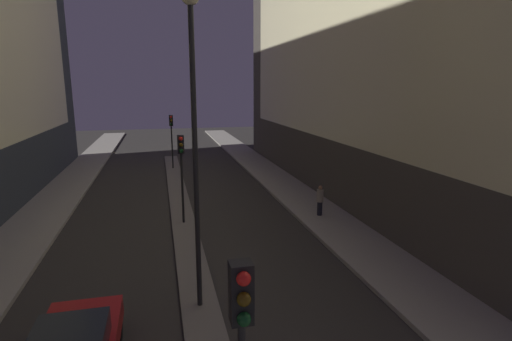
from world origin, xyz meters
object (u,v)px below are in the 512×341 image
(traffic_light_mid, at_px, (181,159))
(pedestrian_on_right_sidewalk, at_px, (320,200))
(traffic_light_near, at_px, (242,341))
(traffic_light_far, at_px, (171,129))
(street_lamp, at_px, (194,109))

(traffic_light_mid, bearing_deg, pedestrian_on_right_sidewalk, -5.65)
(traffic_light_mid, distance_m, pedestrian_on_right_sidewalk, 7.55)
(traffic_light_near, xyz_separation_m, traffic_light_far, (0.00, 28.94, 0.00))
(traffic_light_mid, height_order, pedestrian_on_right_sidewalk, traffic_light_mid)
(traffic_light_near, distance_m, street_lamp, 7.31)
(traffic_light_near, bearing_deg, pedestrian_on_right_sidewalk, 63.13)
(traffic_light_near, relative_size, traffic_light_mid, 1.00)
(pedestrian_on_right_sidewalk, bearing_deg, traffic_light_mid, 174.35)
(traffic_light_far, bearing_deg, traffic_light_near, -90.00)
(pedestrian_on_right_sidewalk, bearing_deg, street_lamp, -134.11)
(traffic_light_mid, distance_m, traffic_light_far, 14.16)
(traffic_light_near, height_order, traffic_light_far, same)
(traffic_light_near, relative_size, traffic_light_far, 1.00)
(traffic_light_near, distance_m, traffic_light_mid, 14.78)
(traffic_light_near, height_order, traffic_light_mid, same)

